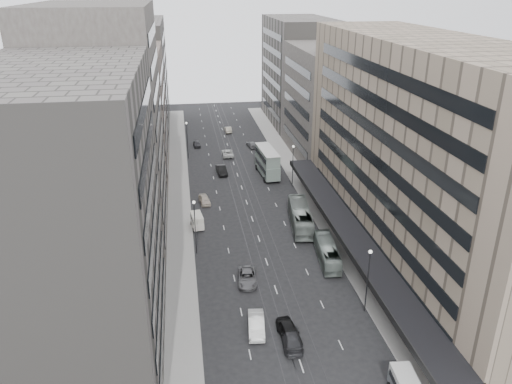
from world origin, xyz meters
TOP-DOWN VIEW (x-y plane):
  - ground at (0.00, 0.00)m, footprint 220.00×220.00m
  - sidewalk_right at (12.00, 37.50)m, footprint 4.00×125.00m
  - sidewalk_left at (-12.00, 37.50)m, footprint 4.00×125.00m
  - department_store at (21.45, 8.00)m, footprint 19.20×60.00m
  - building_right_mid at (21.50, 52.00)m, footprint 15.00×28.00m
  - building_right_far at (21.50, 82.00)m, footprint 15.00×32.00m
  - building_left_a at (-21.50, -8.00)m, footprint 15.00×28.00m
  - building_left_b at (-21.50, 19.00)m, footprint 15.00×26.00m
  - building_left_c at (-21.50, 46.00)m, footprint 15.00×28.00m
  - building_left_d at (-21.50, 79.00)m, footprint 15.00×38.00m
  - lamp_right_near at (9.70, -5.00)m, footprint 0.44×0.44m
  - lamp_right_far at (9.70, 35.00)m, footprint 0.44×0.44m
  - lamp_left_near at (-9.70, 12.00)m, footprint 0.44×0.44m
  - lamp_left_far at (-9.70, 55.00)m, footprint 0.44×0.44m
  - bus_near at (8.50, 7.05)m, footprint 3.39×10.15m
  - bus_far at (7.26, 18.13)m, footprint 4.38×12.64m
  - double_decker at (5.96, 41.66)m, footprint 3.74×10.40m
  - panel_van at (-9.20, 20.20)m, footprint 2.18×3.85m
  - sedan_0 at (-0.36, -8.55)m, footprint 2.43×5.12m
  - sedan_1 at (-3.74, -6.70)m, footprint 2.32×5.25m
  - sedan_2 at (-3.41, 3.29)m, footprint 2.95×5.49m
  - sedan_3 at (-0.31, -9.54)m, footprint 2.40×5.30m
  - sedan_4 at (-7.49, 29.59)m, footprint 2.28×4.52m
  - sedan_5 at (-3.17, 43.95)m, footprint 2.20×5.30m
  - sedan_6 at (-0.82, 55.19)m, footprint 2.46×5.29m
  - sedan_7 at (5.55, 60.89)m, footprint 2.45×4.76m
  - sedan_8 at (-7.41, 63.37)m, footprint 1.83×4.05m
  - sedan_9 at (1.26, 74.69)m, footprint 1.72×4.56m
  - pedestrian at (13.08, -10.19)m, footprint 0.83×0.70m

SIDE VIEW (x-z plane):
  - ground at x=0.00m, z-range 0.00..0.00m
  - sidewalk_right at x=12.00m, z-range 0.00..0.15m
  - sidewalk_left at x=-12.00m, z-range 0.00..0.15m
  - sedan_7 at x=5.55m, z-range 0.00..1.32m
  - sedan_8 at x=-7.41m, z-range 0.00..1.35m
  - sedan_2 at x=-3.41m, z-range 0.00..1.46m
  - sedan_6 at x=-0.82m, z-range 0.00..1.47m
  - sedan_4 at x=-7.49m, z-range 0.00..1.48m
  - sedan_9 at x=1.26m, z-range 0.00..1.49m
  - sedan_3 at x=-0.31m, z-range 0.00..1.50m
  - sedan_1 at x=-3.74m, z-range 0.00..1.68m
  - sedan_0 at x=-0.36m, z-range 0.00..1.69m
  - sedan_5 at x=-3.17m, z-range 0.00..1.71m
  - pedestrian at x=13.08m, z-range 0.15..2.09m
  - panel_van at x=-9.20m, z-range 0.12..2.43m
  - bus_near at x=8.50m, z-range 0.00..2.77m
  - bus_far at x=7.26m, z-range 0.00..3.45m
  - double_decker at x=5.96m, z-range 0.22..5.81m
  - lamp_right_near at x=9.70m, z-range 1.04..9.36m
  - lamp_right_far at x=9.70m, z-range 1.04..9.36m
  - lamp_left_near at x=-9.70m, z-range 1.04..9.36m
  - lamp_left_far at x=-9.70m, z-range 1.04..9.36m
  - building_right_mid at x=21.50m, z-range 0.00..24.00m
  - building_left_c at x=-21.50m, z-range 0.00..25.00m
  - building_right_far at x=21.50m, z-range 0.00..28.00m
  - building_left_d at x=-21.50m, z-range 0.00..28.00m
  - department_store at x=21.45m, z-range -0.05..29.95m
  - building_left_a at x=-21.50m, z-range 0.00..30.00m
  - building_left_b at x=-21.50m, z-range 0.00..34.00m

